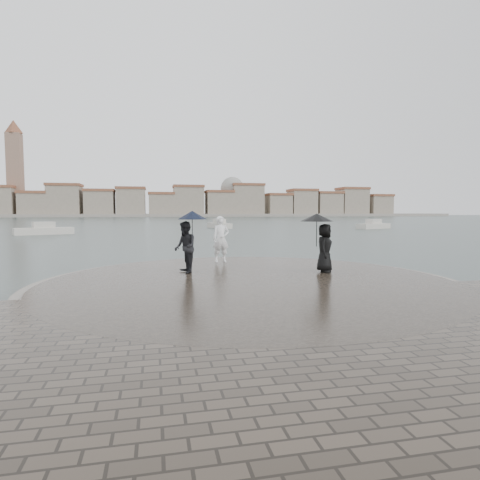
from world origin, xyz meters
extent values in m
plane|color=#2B3835|center=(0.00, 0.00, 0.00)|extent=(400.00, 400.00, 0.00)
cylinder|color=gray|center=(0.00, 3.50, 0.16)|extent=(12.50, 12.50, 0.32)
cylinder|color=#2D261E|center=(0.00, 3.50, 0.18)|extent=(11.90, 11.90, 0.36)
imported|color=white|center=(-0.15, 7.76, 1.28)|extent=(0.70, 0.49, 1.83)
imported|color=black|center=(-1.75, 5.25, 1.21)|extent=(0.80, 0.94, 1.70)
cylinder|color=black|center=(-1.50, 5.35, 1.71)|extent=(0.02, 0.02, 0.90)
cone|color=black|center=(-1.50, 5.35, 2.26)|extent=(1.00, 1.00, 0.28)
imported|color=black|center=(2.80, 4.43, 1.17)|extent=(0.85, 0.94, 1.61)
cylinder|color=black|center=(2.55, 4.53, 1.66)|extent=(0.02, 0.02, 0.90)
cone|color=black|center=(2.55, 4.53, 2.18)|extent=(1.10, 1.10, 0.26)
cube|color=gray|center=(0.00, 163.00, 0.60)|extent=(260.00, 20.00, 1.20)
cube|color=gray|center=(-60.00, 160.00, 5.50)|extent=(11.00, 10.00, 11.00)
cube|color=brown|center=(-60.00, 160.00, 11.50)|extent=(11.60, 10.60, 1.00)
cube|color=gray|center=(-48.00, 160.00, 4.50)|extent=(10.00, 10.00, 9.00)
cube|color=brown|center=(-48.00, 160.00, 9.50)|extent=(10.60, 10.60, 1.00)
cube|color=gray|center=(-37.00, 160.00, 6.00)|extent=(12.00, 10.00, 12.00)
cube|color=brown|center=(-37.00, 160.00, 12.50)|extent=(12.60, 10.60, 1.00)
cube|color=gray|center=(-24.00, 160.00, 5.00)|extent=(11.00, 10.00, 10.00)
cube|color=brown|center=(-24.00, 160.00, 10.50)|extent=(11.60, 10.60, 1.00)
cube|color=gray|center=(-12.00, 160.00, 5.50)|extent=(11.00, 10.00, 11.00)
cube|color=brown|center=(-12.00, 160.00, 11.50)|extent=(11.60, 10.60, 1.00)
cube|color=gray|center=(0.00, 160.00, 4.50)|extent=(10.00, 10.00, 9.00)
cube|color=brown|center=(0.00, 160.00, 9.50)|extent=(10.60, 10.60, 1.00)
cube|color=gray|center=(11.00, 160.00, 6.00)|extent=(12.00, 10.00, 12.00)
cube|color=brown|center=(11.00, 160.00, 12.50)|extent=(12.60, 10.60, 1.00)
cube|color=gray|center=(24.00, 160.00, 5.00)|extent=(11.00, 10.00, 10.00)
cube|color=brown|center=(24.00, 160.00, 10.50)|extent=(11.60, 10.60, 1.00)
cube|color=gray|center=(36.00, 160.00, 6.50)|extent=(13.00, 10.00, 13.00)
cube|color=brown|center=(36.00, 160.00, 13.50)|extent=(13.60, 10.60, 1.00)
cube|color=gray|center=(50.00, 160.00, 4.50)|extent=(10.00, 10.00, 9.00)
cube|color=brown|center=(50.00, 160.00, 9.50)|extent=(10.60, 10.60, 1.00)
cube|color=gray|center=(61.00, 160.00, 5.50)|extent=(11.00, 10.00, 11.00)
cube|color=brown|center=(61.00, 160.00, 11.50)|extent=(11.60, 10.60, 1.00)
cube|color=gray|center=(73.00, 160.00, 5.00)|extent=(11.00, 10.00, 10.00)
cube|color=brown|center=(73.00, 160.00, 10.50)|extent=(11.60, 10.60, 1.00)
cube|color=gray|center=(85.00, 160.00, 6.00)|extent=(12.00, 10.00, 12.00)
cube|color=brown|center=(85.00, 160.00, 12.50)|extent=(12.60, 10.60, 1.00)
cube|color=gray|center=(98.00, 160.00, 4.50)|extent=(10.00, 10.00, 9.00)
cube|color=brown|center=(98.00, 160.00, 9.50)|extent=(10.60, 10.60, 1.00)
cube|color=#846654|center=(-55.00, 162.00, 16.00)|extent=(5.00, 5.00, 32.00)
cone|color=brown|center=(-55.00, 162.00, 34.50)|extent=(6.80, 6.80, 5.00)
sphere|color=gray|center=(30.00, 162.00, 12.00)|extent=(10.00, 10.00, 10.00)
cube|color=beige|center=(6.11, 47.57, 0.25)|extent=(2.80, 5.72, 0.90)
cube|color=beige|center=(6.11, 47.57, 0.85)|extent=(1.62, 2.22, 0.90)
cube|color=beige|center=(26.16, 41.16, 0.25)|extent=(5.67, 3.74, 0.90)
cube|color=beige|center=(26.16, 41.16, 0.85)|extent=(2.32, 1.92, 0.90)
cube|color=beige|center=(-13.76, 35.97, 0.25)|extent=(5.68, 3.69, 0.90)
cube|color=beige|center=(-13.76, 35.97, 0.85)|extent=(2.31, 1.91, 0.90)
camera|label=1|loc=(-2.70, -7.93, 2.39)|focal=30.00mm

